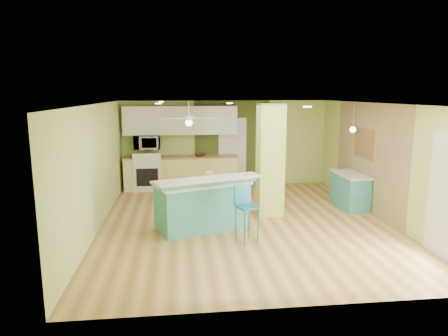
{
  "coord_description": "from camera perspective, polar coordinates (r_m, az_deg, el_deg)",
  "views": [
    {
      "loc": [
        -1.37,
        -8.08,
        2.72
      ],
      "look_at": [
        -0.4,
        0.4,
        1.11
      ],
      "focal_mm": 32.0,
      "sensor_mm": 36.0,
      "label": 1
    }
  ],
  "objects": [
    {
      "name": "wood_panel",
      "position": [
        9.83,
        19.88,
        1.46
      ],
      "size": [
        0.02,
        3.4,
        2.5
      ],
      "primitive_type": "cube",
      "color": "#8A704F",
      "rests_on": "floor"
    },
    {
      "name": "floor",
      "position": [
        8.64,
        2.95,
        -7.7
      ],
      "size": [
        6.0,
        7.0,
        0.01
      ],
      "primitive_type": "cube",
      "color": "#9C6B36",
      "rests_on": "ground"
    },
    {
      "name": "wall_left",
      "position": [
        8.38,
        -17.69,
        0.09
      ],
      "size": [
        0.01,
        7.0,
        2.5
      ],
      "primitive_type": "cube",
      "color": "#BBCB6D",
      "rests_on": "floor"
    },
    {
      "name": "upper_cabinets",
      "position": [
        11.43,
        -6.22,
        6.78
      ],
      "size": [
        3.2,
        0.34,
        0.8
      ],
      "primitive_type": "cube",
      "color": "white",
      "rests_on": "wall_back"
    },
    {
      "name": "interior_door",
      "position": [
        11.77,
        1.19,
        2.3
      ],
      "size": [
        0.82,
        0.05,
        2.0
      ],
      "primitive_type": "cube",
      "color": "silver",
      "rests_on": "floor"
    },
    {
      "name": "wall_front",
      "position": [
        5.0,
        9.74,
        -6.54
      ],
      "size": [
        6.0,
        0.01,
        2.5
      ],
      "primitive_type": "cube",
      "color": "#BBCB6D",
      "rests_on": "floor"
    },
    {
      "name": "microwave",
      "position": [
        11.4,
        -10.95,
        3.6
      ],
      "size": [
        0.7,
        0.48,
        0.39
      ],
      "primitive_type": "imported",
      "color": "white",
      "rests_on": "wall_back"
    },
    {
      "name": "olive_accent",
      "position": [
        11.77,
        1.17,
        3.52
      ],
      "size": [
        2.2,
        0.02,
        2.5
      ],
      "primitive_type": "cube",
      "color": "#3D481C",
      "rests_on": "floor"
    },
    {
      "name": "pendant_lamp",
      "position": [
        9.74,
        17.94,
        5.27
      ],
      "size": [
        0.14,
        0.14,
        0.69
      ],
      "color": "silver",
      "rests_on": "ceiling"
    },
    {
      "name": "bar_stool",
      "position": [
        7.35,
        3.02,
        -5.2
      ],
      "size": [
        0.46,
        0.46,
        1.06
      ],
      "rotation": [
        0.0,
        0.0,
        0.42
      ],
      "color": "#1B657C",
      "rests_on": "floor"
    },
    {
      "name": "stove",
      "position": [
        11.53,
        -10.8,
        -0.8
      ],
      "size": [
        0.76,
        0.66,
        1.08
      ],
      "color": "white",
      "rests_on": "floor"
    },
    {
      "name": "side_counter",
      "position": [
        10.08,
        17.49,
        -3.04
      ],
      "size": [
        0.54,
        1.27,
        0.82
      ],
      "color": "teal",
      "rests_on": "floor"
    },
    {
      "name": "kitchen_run",
      "position": [
        11.5,
        -6.07,
        -0.63
      ],
      "size": [
        3.25,
        0.63,
        0.94
      ],
      "color": "#E8D879",
      "rests_on": "floor"
    },
    {
      "name": "wall_right",
      "position": [
        9.31,
        21.6,
        0.86
      ],
      "size": [
        0.01,
        7.0,
        2.5
      ],
      "primitive_type": "cube",
      "color": "#BBCB6D",
      "rests_on": "floor"
    },
    {
      "name": "wall_decor",
      "position": [
        9.95,
        19.36,
        3.35
      ],
      "size": [
        0.03,
        0.9,
        0.7
      ],
      "primitive_type": "cube",
      "color": "brown",
      "rests_on": "wood_panel"
    },
    {
      "name": "ceiling_fan",
      "position": [
        10.11,
        -5.04,
        7.02
      ],
      "size": [
        1.41,
        1.41,
        0.61
      ],
      "color": "white",
      "rests_on": "ceiling"
    },
    {
      "name": "peninsula",
      "position": [
        8.1,
        -3.17,
        -5.09
      ],
      "size": [
        2.23,
        1.7,
        1.12
      ],
      "rotation": [
        0.0,
        0.0,
        0.34
      ],
      "color": "teal",
      "rests_on": "floor"
    },
    {
      "name": "ceiling",
      "position": [
        8.2,
        3.11,
        9.19
      ],
      "size": [
        6.0,
        7.0,
        0.01
      ],
      "primitive_type": "cube",
      "color": "white",
      "rests_on": "wall_back"
    },
    {
      "name": "canister",
      "position": [
        8.18,
        -2.14,
        -1.09
      ],
      "size": [
        0.16,
        0.16,
        0.15
      ],
      "primitive_type": "cylinder",
      "color": "gold",
      "rests_on": "peninsula"
    },
    {
      "name": "wall_back",
      "position": [
        11.76,
        0.19,
        3.52
      ],
      "size": [
        6.0,
        0.01,
        2.5
      ],
      "primitive_type": "cube",
      "color": "#BBCB6D",
      "rests_on": "floor"
    },
    {
      "name": "fruit_bowl",
      "position": [
        11.38,
        -3.47,
        1.89
      ],
      "size": [
        0.42,
        0.42,
        0.08
      ],
      "primitive_type": "imported",
      "rotation": [
        0.0,
        0.0,
        0.34
      ],
      "color": "#3C2518",
      "rests_on": "kitchen_run"
    },
    {
      "name": "column",
      "position": [
        8.94,
        6.61,
        1.17
      ],
      "size": [
        0.55,
        0.55,
        2.5
      ],
      "primitive_type": "cube",
      "color": "#BECB5E",
      "rests_on": "floor"
    }
  ]
}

